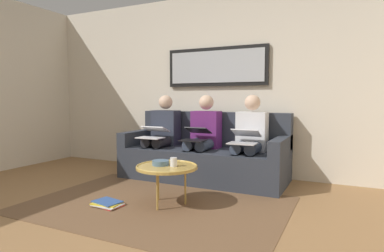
{
  "coord_description": "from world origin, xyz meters",
  "views": [
    {
      "loc": [
        -1.75,
        1.93,
        1.09
      ],
      "look_at": [
        0.0,
        -1.7,
        0.75
      ],
      "focal_mm": 30.41,
      "sensor_mm": 36.0,
      "label": 1
    }
  ],
  "objects_px": {
    "magazine_stack": "(107,204)",
    "cup": "(174,162)",
    "person_right": "(162,132)",
    "person_middle": "(203,135)",
    "bowl": "(161,163)",
    "person_left": "(250,137)",
    "couch": "(205,156)",
    "laptop_white": "(153,133)",
    "laptop_silver": "(245,137)",
    "laptop_black": "(196,135)",
    "coffee_table": "(167,167)",
    "framed_mirror": "(216,67)"
  },
  "relations": [
    {
      "from": "cup",
      "to": "person_left",
      "type": "height_order",
      "value": "person_left"
    },
    {
      "from": "bowl",
      "to": "laptop_black",
      "type": "xyz_separation_m",
      "value": [
        0.02,
        -0.91,
        0.2
      ]
    },
    {
      "from": "laptop_black",
      "to": "person_right",
      "type": "relative_size",
      "value": 0.34
    },
    {
      "from": "laptop_silver",
      "to": "laptop_white",
      "type": "distance_m",
      "value": 1.28
    },
    {
      "from": "coffee_table",
      "to": "laptop_white",
      "type": "distance_m",
      "value": 1.2
    },
    {
      "from": "couch",
      "to": "person_left",
      "type": "relative_size",
      "value": 1.93
    },
    {
      "from": "coffee_table",
      "to": "laptop_white",
      "type": "bearing_deg",
      "value": -50.87
    },
    {
      "from": "couch",
      "to": "coffee_table",
      "type": "bearing_deg",
      "value": 94.72
    },
    {
      "from": "bowl",
      "to": "laptop_silver",
      "type": "distance_m",
      "value": 1.12
    },
    {
      "from": "framed_mirror",
      "to": "person_right",
      "type": "bearing_deg",
      "value": 35.53
    },
    {
      "from": "coffee_table",
      "to": "laptop_white",
      "type": "xyz_separation_m",
      "value": [
        0.74,
        -0.91,
        0.23
      ]
    },
    {
      "from": "bowl",
      "to": "person_middle",
      "type": "distance_m",
      "value": 1.16
    },
    {
      "from": "cup",
      "to": "bowl",
      "type": "distance_m",
      "value": 0.15
    },
    {
      "from": "bowl",
      "to": "laptop_white",
      "type": "relative_size",
      "value": 0.49
    },
    {
      "from": "magazine_stack",
      "to": "couch",
      "type": "bearing_deg",
      "value": -105.72
    },
    {
      "from": "magazine_stack",
      "to": "cup",
      "type": "bearing_deg",
      "value": -152.57
    },
    {
      "from": "framed_mirror",
      "to": "coffee_table",
      "type": "relative_size",
      "value": 2.42
    },
    {
      "from": "cup",
      "to": "laptop_silver",
      "type": "xyz_separation_m",
      "value": [
        -0.47,
        -0.91,
        0.18
      ]
    },
    {
      "from": "framed_mirror",
      "to": "laptop_silver",
      "type": "xyz_separation_m",
      "value": [
        -0.64,
        0.69,
        -0.92
      ]
    },
    {
      "from": "couch",
      "to": "bowl",
      "type": "height_order",
      "value": "couch"
    },
    {
      "from": "coffee_table",
      "to": "laptop_silver",
      "type": "bearing_deg",
      "value": -120.4
    },
    {
      "from": "laptop_silver",
      "to": "magazine_stack",
      "type": "height_order",
      "value": "laptop_silver"
    },
    {
      "from": "laptop_white",
      "to": "laptop_silver",
      "type": "bearing_deg",
      "value": -179.6
    },
    {
      "from": "person_middle",
      "to": "framed_mirror",
      "type": "bearing_deg",
      "value": -90.0
    },
    {
      "from": "bowl",
      "to": "magazine_stack",
      "type": "height_order",
      "value": "bowl"
    },
    {
      "from": "person_middle",
      "to": "person_right",
      "type": "height_order",
      "value": "same"
    },
    {
      "from": "framed_mirror",
      "to": "bowl",
      "type": "xyz_separation_m",
      "value": [
        -0.02,
        1.6,
        -1.12
      ]
    },
    {
      "from": "framed_mirror",
      "to": "person_left",
      "type": "distance_m",
      "value": 1.23
    },
    {
      "from": "framed_mirror",
      "to": "person_middle",
      "type": "height_order",
      "value": "framed_mirror"
    },
    {
      "from": "couch",
      "to": "cup",
      "type": "distance_m",
      "value": 1.22
    },
    {
      "from": "framed_mirror",
      "to": "laptop_silver",
      "type": "distance_m",
      "value": 1.32
    },
    {
      "from": "framed_mirror",
      "to": "magazine_stack",
      "type": "distance_m",
      "value": 2.48
    },
    {
      "from": "laptop_black",
      "to": "laptop_white",
      "type": "bearing_deg",
      "value": 0.71
    },
    {
      "from": "laptop_silver",
      "to": "laptop_white",
      "type": "relative_size",
      "value": 1.07
    },
    {
      "from": "couch",
      "to": "magazine_stack",
      "type": "relative_size",
      "value": 6.53
    },
    {
      "from": "couch",
      "to": "person_middle",
      "type": "distance_m",
      "value": 0.31
    },
    {
      "from": "person_right",
      "to": "magazine_stack",
      "type": "height_order",
      "value": "person_right"
    },
    {
      "from": "laptop_black",
      "to": "bowl",
      "type": "bearing_deg",
      "value": 91.46
    },
    {
      "from": "person_middle",
      "to": "person_right",
      "type": "relative_size",
      "value": 1.0
    },
    {
      "from": "couch",
      "to": "framed_mirror",
      "type": "relative_size",
      "value": 1.45
    },
    {
      "from": "coffee_table",
      "to": "framed_mirror",
      "type": "bearing_deg",
      "value": -86.42
    },
    {
      "from": "person_middle",
      "to": "laptop_black",
      "type": "relative_size",
      "value": 2.96
    },
    {
      "from": "couch",
      "to": "laptop_white",
      "type": "height_order",
      "value": "couch"
    },
    {
      "from": "person_left",
      "to": "magazine_stack",
      "type": "height_order",
      "value": "person_left"
    },
    {
      "from": "bowl",
      "to": "person_right",
      "type": "height_order",
      "value": "person_right"
    },
    {
      "from": "bowl",
      "to": "couch",
      "type": "bearing_deg",
      "value": -88.9
    },
    {
      "from": "person_middle",
      "to": "magazine_stack",
      "type": "relative_size",
      "value": 3.38
    },
    {
      "from": "cup",
      "to": "bowl",
      "type": "xyz_separation_m",
      "value": [
        0.15,
        0.01,
        -0.02
      ]
    },
    {
      "from": "couch",
      "to": "laptop_black",
      "type": "distance_m",
      "value": 0.44
    },
    {
      "from": "person_middle",
      "to": "couch",
      "type": "bearing_deg",
      "value": -90.0
    }
  ]
}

